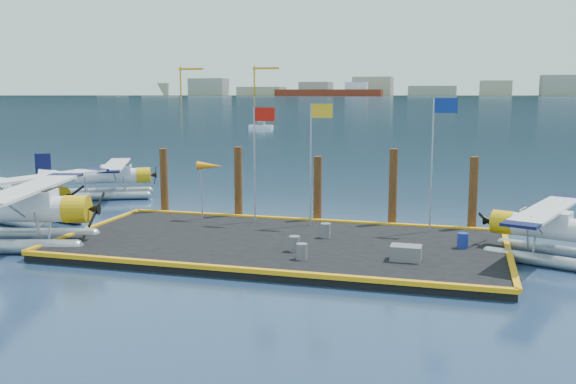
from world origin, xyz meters
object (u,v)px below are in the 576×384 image
(seaplane_a, at_px, (20,213))
(piling_0, at_px, (164,183))
(drum_1, at_px, (302,251))
(seaplane_b, at_px, (29,196))
(drum_5, at_px, (326,231))
(flagpole_red, at_px, (258,146))
(piling_4, at_px, (473,196))
(piling_2, at_px, (318,192))
(seaplane_d, at_px, (554,232))
(crate, at_px, (406,253))
(windsock, at_px, (210,167))
(drum_3, at_px, (294,244))
(flagpole_blue, at_px, (437,145))
(piling_3, at_px, (393,190))
(drum_4, at_px, (463,240))
(flagpole_yellow, at_px, (315,145))
(piling_1, at_px, (238,185))
(seaplane_c, at_px, (111,178))

(seaplane_a, bearing_deg, piling_0, 143.72)
(drum_1, bearing_deg, seaplane_b, 163.35)
(drum_5, xyz_separation_m, flagpole_red, (-4.15, 2.59, 3.65))
(drum_5, xyz_separation_m, piling_4, (6.65, 4.19, 1.26))
(piling_0, height_order, piling_2, piling_0)
(seaplane_d, relative_size, crate, 6.84)
(drum_1, height_order, windsock, windsock)
(seaplane_a, distance_m, drum_3, 12.96)
(drum_5, xyz_separation_m, crate, (4.02, -3.13, -0.03))
(seaplane_a, distance_m, piling_2, 14.78)
(seaplane_a, relative_size, windsock, 3.39)
(flagpole_blue, relative_size, piling_3, 1.51)
(drum_1, xyz_separation_m, piling_3, (2.76, 8.27, 1.42))
(drum_5, bearing_deg, piling_2, 107.90)
(flagpole_red, height_order, windsock, flagpole_red)
(drum_5, bearing_deg, seaplane_a, -163.43)
(drum_1, xyz_separation_m, drum_4, (6.35, 3.75, 0.01))
(flagpole_yellow, xyz_separation_m, piling_2, (-0.20, 1.60, -2.61))
(piling_0, bearing_deg, crate, -26.99)
(flagpole_red, bearing_deg, seaplane_d, -11.29)
(seaplane_d, xyz_separation_m, drum_5, (-9.95, 0.23, -0.59))
(crate, bearing_deg, piling_3, 100.60)
(flagpole_red, bearing_deg, drum_5, -31.96)
(windsock, relative_size, piling_0, 0.78)
(seaplane_b, bearing_deg, seaplane_d, 104.94)
(drum_5, bearing_deg, windsock, 159.39)
(drum_3, distance_m, piling_0, 12.00)
(drum_5, bearing_deg, drum_3, -104.48)
(drum_3, bearing_deg, piling_2, 94.87)
(seaplane_b, height_order, piling_1, piling_1)
(seaplane_b, distance_m, piling_2, 15.96)
(drum_1, distance_m, piling_4, 10.76)
(drum_5, height_order, piling_2, piling_2)
(drum_5, distance_m, piling_4, 7.96)
(seaplane_c, bearing_deg, piling_1, 39.77)
(drum_1, height_order, piling_4, piling_4)
(seaplane_c, relative_size, piling_2, 2.23)
(windsock, bearing_deg, piling_2, 16.15)
(seaplane_b, height_order, drum_1, seaplane_b)
(drum_1, xyz_separation_m, piling_4, (6.76, 8.27, 1.27))
(flagpole_yellow, distance_m, piling_0, 9.67)
(drum_4, relative_size, crate, 0.54)
(seaplane_d, height_order, drum_3, seaplane_d)
(drum_4, distance_m, piling_1, 12.97)
(seaplane_b, xyz_separation_m, piling_2, (15.63, 3.23, 0.41))
(seaplane_b, distance_m, drum_1, 17.62)
(seaplane_b, distance_m, windsock, 10.38)
(drum_3, bearing_deg, flagpole_red, 121.78)
(piling_4, bearing_deg, seaplane_c, 167.03)
(crate, relative_size, flagpole_red, 0.21)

